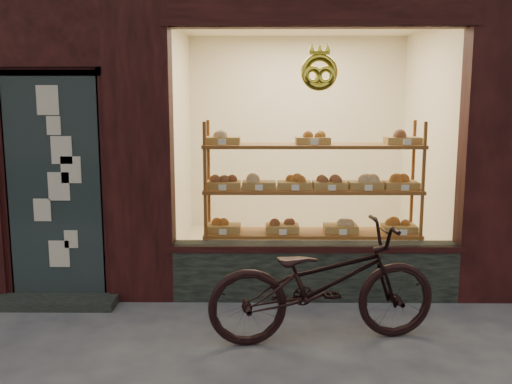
{
  "coord_description": "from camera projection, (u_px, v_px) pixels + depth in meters",
  "views": [
    {
      "loc": [
        -0.07,
        -3.18,
        1.91
      ],
      "look_at": [
        -0.12,
        2.0,
        1.07
      ],
      "focal_mm": 40.0,
      "sensor_mm": 36.0,
      "label": 1
    }
  ],
  "objects": [
    {
      "name": "display_shelf",
      "position": [
        312.0,
        204.0,
        5.82
      ],
      "size": [
        2.2,
        0.45,
        1.7
      ],
      "color": "brown",
      "rests_on": "ground"
    },
    {
      "name": "bicycle",
      "position": [
        323.0,
        283.0,
        4.51
      ],
      "size": [
        1.9,
        0.91,
        0.96
      ],
      "primitive_type": "imported",
      "rotation": [
        0.0,
        0.0,
        1.73
      ],
      "color": "black",
      "rests_on": "ground"
    }
  ]
}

